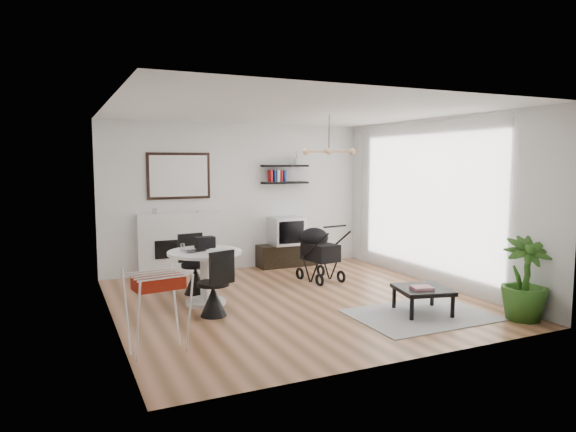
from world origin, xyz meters
name	(u,v)px	position (x,y,z in m)	size (l,w,h in m)	color
floor	(295,300)	(0.00, 0.00, 0.00)	(5.00, 5.00, 0.00)	brown
ceiling	(296,111)	(0.00, 0.00, 2.70)	(5.00, 5.00, 0.00)	white
wall_back	(238,197)	(0.00, 2.50, 1.35)	(5.00, 5.00, 0.00)	white
wall_left	(110,215)	(-2.50, 0.00, 1.35)	(5.00, 5.00, 0.00)	white
wall_right	(435,202)	(2.50, 0.00, 1.35)	(5.00, 5.00, 0.00)	white
sheer_curtain	(422,201)	(2.40, 0.20, 1.35)	(0.04, 3.60, 2.60)	white
fireplace	(181,236)	(-1.10, 2.42, 0.69)	(1.50, 0.17, 2.16)	white
shelf_lower	(285,183)	(0.90, 2.37, 1.60)	(0.90, 0.25, 0.04)	black
shelf_upper	(285,166)	(0.90, 2.37, 1.92)	(0.90, 0.25, 0.04)	black
pendant_lamp	(329,152)	(0.70, 0.30, 2.15)	(0.90, 0.90, 0.10)	#DFA675
tv_console	(287,255)	(0.90, 2.29, 0.21)	(1.13, 0.40, 0.42)	black
crt_tv	(286,231)	(0.89, 2.29, 0.69)	(0.60, 0.53, 0.53)	silver
dining_table	(205,269)	(-1.23, 0.36, 0.50)	(1.04, 1.04, 0.76)	white
laptop	(199,251)	(-1.33, 0.32, 0.77)	(0.35, 0.22, 0.03)	black
black_bag	(205,242)	(-1.16, 0.61, 0.84)	(0.27, 0.16, 0.16)	black
newspaper	(219,251)	(-1.06, 0.24, 0.76)	(0.38, 0.31, 0.01)	silver
drinking_glass	(183,247)	(-1.51, 0.51, 0.81)	(0.06, 0.06, 0.10)	white
chair_far	(195,275)	(-1.21, 1.00, 0.29)	(0.44, 0.45, 0.90)	black
chair_near	(214,295)	(-1.28, -0.24, 0.28)	(0.46, 0.47, 0.88)	black
drying_rack	(158,311)	(-2.18, -1.25, 0.45)	(0.64, 0.61, 0.86)	white
stroller	(318,255)	(0.91, 1.01, 0.43)	(0.61, 0.85, 0.99)	black
rug	(421,315)	(1.19, -1.34, 0.01)	(1.78, 1.29, 0.01)	gray
coffee_table	(423,290)	(1.26, -1.27, 0.31)	(0.79, 0.79, 0.34)	black
magazines	(422,288)	(1.19, -1.33, 0.37)	(0.26, 0.20, 0.04)	#BF2F44
potted_plant	(525,279)	(2.25, -2.02, 0.53)	(0.59, 0.59, 1.05)	#2A5719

